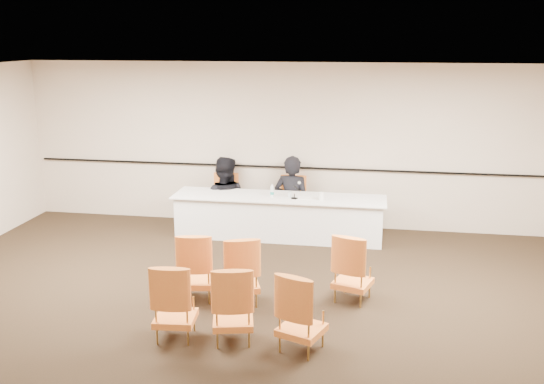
{
  "coord_description": "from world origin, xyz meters",
  "views": [
    {
      "loc": [
        1.49,
        -6.84,
        3.46
      ],
      "look_at": [
        -0.11,
        2.6,
        0.97
      ],
      "focal_mm": 40.0,
      "sensor_mm": 36.0,
      "label": 1
    }
  ],
  "objects": [
    {
      "name": "panelist_second_chair",
      "position": [
        -1.21,
        3.75,
        0.47
      ],
      "size": [
        0.5,
        0.5,
        0.95
      ],
      "primitive_type": null,
      "rotation": [
        0.0,
        0.0,
        0.0
      ],
      "color": "#DE5328",
      "rests_on": "ground"
    },
    {
      "name": "papers",
      "position": [
        0.34,
        3.16,
        0.74
      ],
      "size": [
        0.32,
        0.24,
        0.0
      ],
      "primitive_type": "cube",
      "rotation": [
        0.0,
        0.0,
        0.07
      ],
      "color": "white",
      "rests_on": "panel_table"
    },
    {
      "name": "drinking_glass",
      "position": [
        0.11,
        3.18,
        0.79
      ],
      "size": [
        0.07,
        0.07,
        0.1
      ],
      "primitive_type": "cylinder",
      "rotation": [
        0.0,
        0.0,
        0.17
      ],
      "color": "silver",
      "rests_on": "panel_table"
    },
    {
      "name": "panelist_main_chair",
      "position": [
        0.07,
        3.75,
        0.47
      ],
      "size": [
        0.5,
        0.5,
        0.95
      ],
      "primitive_type": null,
      "rotation": [
        0.0,
        0.0,
        0.0
      ],
      "color": "#DE5328",
      "rests_on": "ground"
    },
    {
      "name": "wall_back",
      "position": [
        0.0,
        4.0,
        1.5
      ],
      "size": [
        10.0,
        0.04,
        3.0
      ],
      "primitive_type": "cube",
      "color": "beige",
      "rests_on": "ground"
    },
    {
      "name": "panel_table",
      "position": [
        -0.09,
        3.2,
        0.37
      ],
      "size": [
        3.7,
        0.86,
        0.74
      ],
      "primitive_type": null,
      "rotation": [
        0.0,
        0.0,
        0.0
      ],
      "color": "silver",
      "rests_on": "ground"
    },
    {
      "name": "aud_chair_back_mid",
      "position": [
        -0.02,
        -0.59,
        0.47
      ],
      "size": [
        0.6,
        0.6,
        0.95
      ],
      "primitive_type": null,
      "rotation": [
        0.0,
        0.0,
        0.23
      ],
      "color": "#DE5328",
      "rests_on": "ground"
    },
    {
      "name": "panelist_second",
      "position": [
        -1.21,
        3.75,
        0.37
      ],
      "size": [
        0.92,
        0.73,
        1.85
      ],
      "primitive_type": "imported",
      "rotation": [
        0.0,
        0.0,
        3.17
      ],
      "color": "black",
      "rests_on": "ground"
    },
    {
      "name": "aud_chair_front_mid",
      "position": [
        -0.16,
        0.43,
        0.47
      ],
      "size": [
        0.64,
        0.64,
        0.95
      ],
      "primitive_type": null,
      "rotation": [
        0.0,
        0.0,
        0.33
      ],
      "color": "#DE5328",
      "rests_on": "ground"
    },
    {
      "name": "aud_chair_back_left",
      "position": [
        -0.7,
        -0.64,
        0.47
      ],
      "size": [
        0.54,
        0.54,
        0.95
      ],
      "primitive_type": null,
      "rotation": [
        0.0,
        0.0,
        0.09
      ],
      "color": "#DE5328",
      "rests_on": "ground"
    },
    {
      "name": "water_bottle",
      "position": [
        -0.2,
        3.17,
        0.85
      ],
      "size": [
        0.09,
        0.09,
        0.22
      ],
      "primitive_type": null,
      "rotation": [
        0.0,
        0.0,
        -0.4
      ],
      "color": "#198A7D",
      "rests_on": "panel_table"
    },
    {
      "name": "aud_chair_front_left",
      "position": [
        -0.77,
        0.46,
        0.47
      ],
      "size": [
        0.58,
        0.58,
        0.95
      ],
      "primitive_type": null,
      "rotation": [
        0.0,
        0.0,
        0.17
      ],
      "color": "#DE5328",
      "rests_on": "ground"
    },
    {
      "name": "floor",
      "position": [
        0.0,
        0.0,
        0.0
      ],
      "size": [
        10.0,
        10.0,
        0.0
      ],
      "primitive_type": "plane",
      "color": "black",
      "rests_on": "ground"
    },
    {
      "name": "panelist_main",
      "position": [
        0.07,
        3.75,
        0.44
      ],
      "size": [
        0.73,
        0.53,
        1.84
      ],
      "primitive_type": "imported",
      "rotation": [
        0.0,
        0.0,
        3.0
      ],
      "color": "black",
      "rests_on": "ground"
    },
    {
      "name": "coffee_cup",
      "position": [
        0.66,
        3.07,
        0.81
      ],
      "size": [
        0.09,
        0.09,
        0.14
      ],
      "primitive_type": "cylinder",
      "rotation": [
        0.0,
        0.0,
        -0.04
      ],
      "color": "white",
      "rests_on": "panel_table"
    },
    {
      "name": "wall_rail",
      "position": [
        0.0,
        3.96,
        1.1
      ],
      "size": [
        9.8,
        0.04,
        0.03
      ],
      "primitive_type": "cube",
      "color": "black",
      "rests_on": "wall_back"
    },
    {
      "name": "aud_chair_back_right",
      "position": [
        0.79,
        -0.67,
        0.47
      ],
      "size": [
        0.65,
        0.65,
        0.95
      ],
      "primitive_type": null,
      "rotation": [
        0.0,
        0.0,
        -0.37
      ],
      "color": "#DE5328",
      "rests_on": "ground"
    },
    {
      "name": "microphone",
      "position": [
        0.2,
        3.09,
        0.88
      ],
      "size": [
        0.18,
        0.23,
        0.29
      ],
      "primitive_type": null,
      "rotation": [
        0.0,
        0.0,
        -0.42
      ],
      "color": "black",
      "rests_on": "panel_table"
    },
    {
      "name": "ceiling",
      "position": [
        0.0,
        0.0,
        3.0
      ],
      "size": [
        10.0,
        10.0,
        0.0
      ],
      "primitive_type": "plane",
      "rotation": [
        3.14,
        0.0,
        0.0
      ],
      "color": "white",
      "rests_on": "ground"
    },
    {
      "name": "aud_chair_front_right",
      "position": [
        1.3,
        0.76,
        0.47
      ],
      "size": [
        0.63,
        0.63,
        0.95
      ],
      "primitive_type": null,
      "rotation": [
        0.0,
        0.0,
        -0.31
      ],
      "color": "#DE5328",
      "rests_on": "ground"
    }
  ]
}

